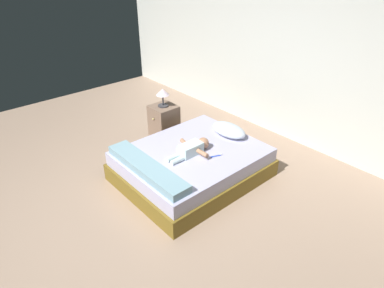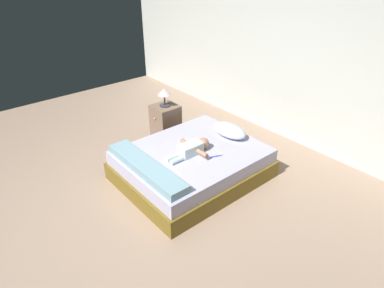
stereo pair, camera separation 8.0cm
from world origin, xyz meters
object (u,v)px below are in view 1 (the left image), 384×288
at_px(pillow, 229,130).
at_px(nightstand, 164,122).
at_px(toothbrush, 217,156).
at_px(baby, 192,149).
at_px(bed, 192,164).
at_px(lamp, 163,94).

bearing_deg(pillow, nightstand, -166.19).
height_order(toothbrush, nightstand, nightstand).
bearing_deg(baby, nightstand, 159.91).
bearing_deg(bed, toothbrush, 25.10).
distance_m(pillow, nightstand, 1.19).
distance_m(toothbrush, lamp, 1.49).
xyz_separation_m(bed, nightstand, (-1.12, 0.39, 0.08)).
xyz_separation_m(pillow, toothbrush, (0.30, -0.53, -0.07)).
bearing_deg(toothbrush, bed, -154.90).
relative_size(toothbrush, lamp, 0.51).
bearing_deg(baby, lamp, 159.91).
xyz_separation_m(pillow, baby, (0.04, -0.71, -0.01)).
distance_m(bed, baby, 0.29).
xyz_separation_m(toothbrush, nightstand, (-1.43, 0.25, -0.14)).
height_order(bed, nightstand, nightstand).
relative_size(bed, lamp, 6.34).
relative_size(bed, nightstand, 3.24).
xyz_separation_m(baby, lamp, (-1.17, 0.43, 0.28)).
bearing_deg(toothbrush, baby, -145.14).
relative_size(bed, pillow, 3.27).
relative_size(pillow, nightstand, 0.99).
bearing_deg(pillow, bed, -90.93).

